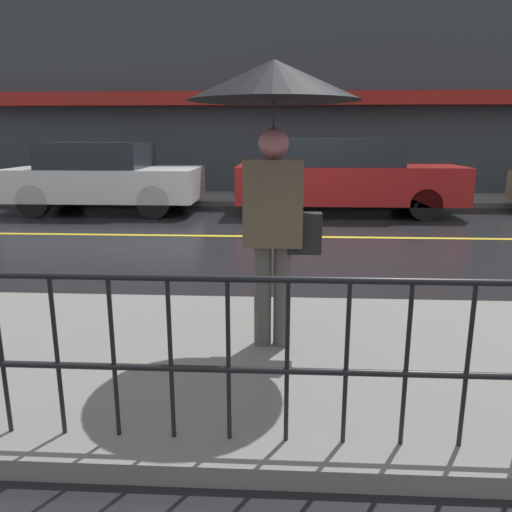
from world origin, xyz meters
TOP-DOWN VIEW (x-y plane):
  - ground_plane at (0.00, 0.00)m, footprint 80.00×80.00m
  - sidewalk_near at (0.00, -4.89)m, footprint 28.00×2.63m
  - sidewalk_far at (0.00, 4.64)m, footprint 28.00×2.13m
  - lane_marking at (0.00, 0.00)m, footprint 25.20×0.12m
  - building_storefront at (0.00, 5.84)m, footprint 28.00×0.85m
  - railing_foreground at (-0.00, -5.95)m, footprint 12.00×0.04m
  - pedestrian at (-0.25, -4.71)m, footprint 1.20×1.20m
  - car_white at (-4.13, 2.59)m, footprint 4.08×1.93m
  - car_red at (1.15, 2.59)m, footprint 4.71×1.83m

SIDE VIEW (x-z plane):
  - ground_plane at x=0.00m, z-range 0.00..0.00m
  - lane_marking at x=0.00m, z-range 0.00..0.01m
  - sidewalk_far at x=0.00m, z-range 0.00..0.12m
  - sidewalk_near at x=0.00m, z-range 0.00..0.12m
  - railing_foreground at x=0.00m, z-range 0.23..1.13m
  - car_white at x=-4.13m, z-range 0.02..1.54m
  - car_red at x=1.15m, z-range 0.01..1.62m
  - pedestrian at x=-0.25m, z-range 0.80..2.87m
  - building_storefront at x=0.00m, z-range -0.03..6.34m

